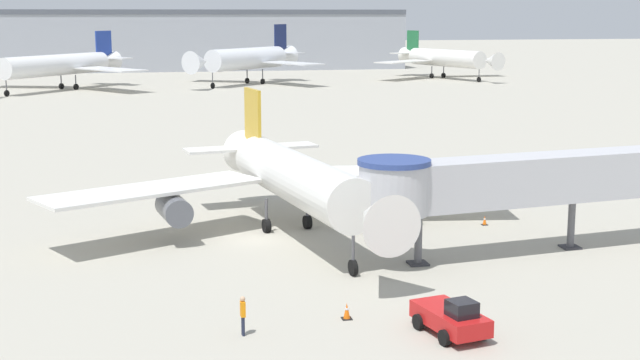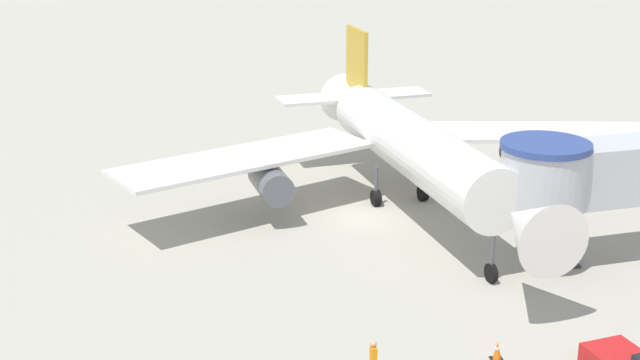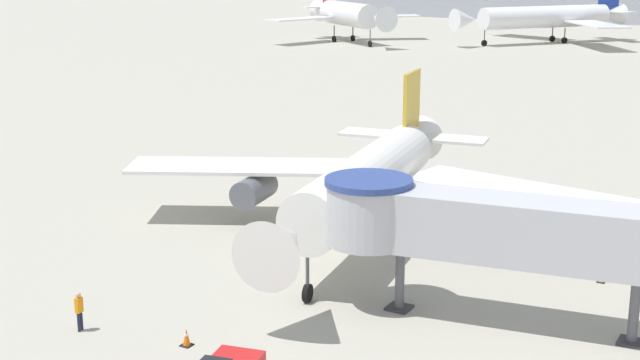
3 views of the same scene
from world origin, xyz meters
TOP-DOWN VIEW (x-y plane):
  - ground_plane at (0.00, 0.00)m, footprint 800.00×800.00m
  - main_airplane at (2.75, 0.48)m, footprint 32.09×26.21m
  - traffic_cone_starboard_wing at (15.90, 0.63)m, footprint 0.39×0.39m
  - traffic_cone_near_nose at (2.23, -15.75)m, footprint 0.48×0.48m
  - ground_crew_marshaller at (-2.81, -16.86)m, footprint 0.24×0.36m

SIDE VIEW (x-z plane):
  - ground_plane at x=0.00m, z-range 0.00..0.00m
  - traffic_cone_starboard_wing at x=15.90m, z-range -0.02..0.64m
  - traffic_cone_near_nose at x=2.23m, z-range -0.02..0.77m
  - ground_crew_marshaller at x=-2.81m, z-range 0.14..1.95m
  - main_airplane at x=2.75m, z-range -0.66..8.11m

